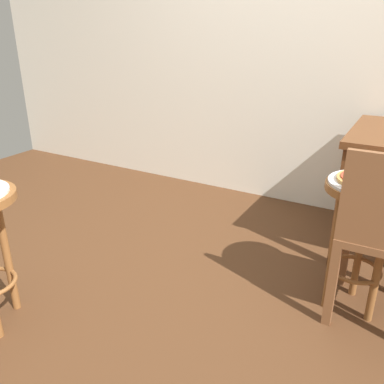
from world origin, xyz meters
The scene contains 4 objects.
ground_plane centered at (0.00, 0.00, 0.00)m, with size 6.00×6.00×0.00m, color #4C2D19.
stool_middle centered at (0.63, 0.46, 0.48)m, with size 0.37×0.37×0.65m.
serving_plate_middle centered at (0.63, 0.46, 0.66)m, with size 0.35×0.35×0.01m, color silver.
pizza_middle centered at (0.63, 0.46, 0.67)m, with size 0.28×0.28×0.02m.
Camera 1 is at (0.76, -1.36, 1.30)m, focal length 37.74 mm.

